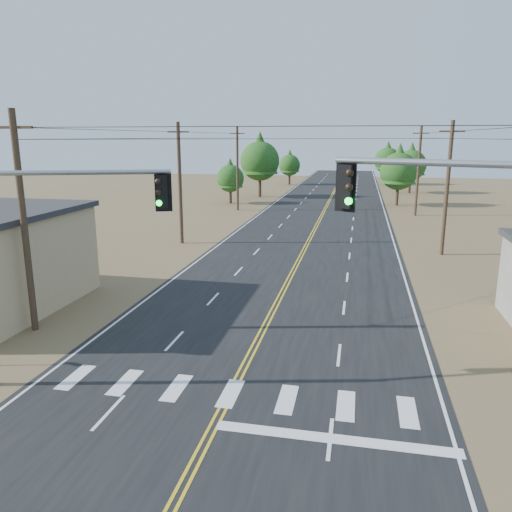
# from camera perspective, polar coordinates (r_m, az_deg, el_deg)

# --- Properties ---
(road) EXTENTS (15.00, 200.00, 0.02)m
(road) POSITION_cam_1_polar(r_m,az_deg,el_deg) (38.64, 5.30, 0.24)
(road) COLOR black
(road) RESTS_ON ground
(utility_pole_left_near) EXTENTS (1.80, 0.30, 10.00)m
(utility_pole_left_near) POSITION_cam_1_polar(r_m,az_deg,el_deg) (24.57, -25.01, 3.56)
(utility_pole_left_near) COLOR #4C3826
(utility_pole_left_near) RESTS_ON ground
(utility_pole_left_mid) EXTENTS (1.80, 0.30, 10.00)m
(utility_pole_left_mid) POSITION_cam_1_polar(r_m,az_deg,el_deg) (42.19, -8.69, 8.29)
(utility_pole_left_mid) COLOR #4C3826
(utility_pole_left_mid) RESTS_ON ground
(utility_pole_left_far) EXTENTS (1.80, 0.30, 10.00)m
(utility_pole_left_far) POSITION_cam_1_polar(r_m,az_deg,el_deg) (61.29, -2.14, 10.00)
(utility_pole_left_far) COLOR #4C3826
(utility_pole_left_far) RESTS_ON ground
(utility_pole_right_mid) EXTENTS (1.80, 0.30, 10.00)m
(utility_pole_right_mid) POSITION_cam_1_polar(r_m,az_deg,el_deg) (40.09, 21.01, 7.30)
(utility_pole_right_mid) COLOR #4C3826
(utility_pole_right_mid) RESTS_ON ground
(utility_pole_right_far) EXTENTS (1.80, 0.30, 10.00)m
(utility_pole_right_far) POSITION_cam_1_polar(r_m,az_deg,el_deg) (59.86, 18.06, 9.28)
(utility_pole_right_far) COLOR #4C3826
(utility_pole_right_far) RESTS_ON ground
(signal_mast_left) EXTENTS (6.37, 2.50, 7.84)m
(signal_mast_left) POSITION_cam_1_polar(r_m,az_deg,el_deg) (18.83, -23.80, 1.65)
(signal_mast_left) COLOR gray
(signal_mast_left) RESTS_ON ground
(tree_left_near) EXTENTS (3.68, 3.68, 6.13)m
(tree_left_near) POSITION_cam_1_polar(r_m,az_deg,el_deg) (67.90, -2.97, 9.17)
(tree_left_near) COLOR #3F2D1E
(tree_left_near) RESTS_ON ground
(tree_left_mid) EXTENTS (5.80, 5.80, 9.66)m
(tree_left_mid) POSITION_cam_1_polar(r_m,az_deg,el_deg) (75.19, 0.45, 11.25)
(tree_left_mid) COLOR #3F2D1E
(tree_left_mid) RESTS_ON ground
(tree_left_far) EXTENTS (3.96, 3.96, 6.60)m
(tree_left_far) POSITION_cam_1_polar(r_m,az_deg,el_deg) (95.40, 3.86, 10.56)
(tree_left_far) COLOR #3F2D1E
(tree_left_far) RESTS_ON ground
(tree_right_near) EXTENTS (4.85, 4.85, 8.09)m
(tree_right_near) POSITION_cam_1_polar(r_m,az_deg,el_deg) (68.38, 16.03, 9.71)
(tree_right_near) COLOR #3F2D1E
(tree_right_near) RESTS_ON ground
(tree_right_mid) EXTENTS (4.83, 4.83, 8.06)m
(tree_right_mid) POSITION_cam_1_polar(r_m,az_deg,el_deg) (84.36, 17.32, 10.23)
(tree_right_mid) COLOR #3F2D1E
(tree_right_mid) RESTS_ON ground
(tree_right_far) EXTENTS (4.87, 4.87, 8.12)m
(tree_right_far) POSITION_cam_1_polar(r_m,az_deg,el_deg) (98.53, 14.81, 10.79)
(tree_right_far) COLOR #3F2D1E
(tree_right_far) RESTS_ON ground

